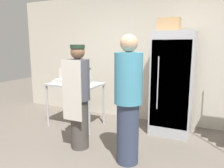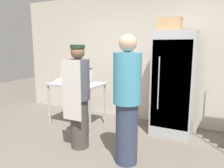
{
  "view_description": "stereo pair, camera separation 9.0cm",
  "coord_description": "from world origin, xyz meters",
  "px_view_note": "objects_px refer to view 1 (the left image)",
  "views": [
    {
      "loc": [
        1.36,
        -2.38,
        1.63
      ],
      "look_at": [
        -0.07,
        0.68,
        1.02
      ],
      "focal_mm": 35.0,
      "sensor_mm": 36.0,
      "label": 1
    },
    {
      "loc": [
        1.44,
        -2.34,
        1.63
      ],
      "look_at": [
        -0.07,
        0.68,
        1.02
      ],
      "focal_mm": 35.0,
      "sensor_mm": 36.0,
      "label": 2
    }
  ],
  "objects_px": {
    "donut_box": "(61,80)",
    "cardboard_storage_box": "(169,25)",
    "blender_pitcher": "(88,76)",
    "person_baker": "(79,96)",
    "refrigerator": "(173,83)",
    "binder_stack": "(78,81)",
    "person_customer": "(128,100)"
  },
  "relations": [
    {
      "from": "donut_box",
      "to": "person_customer",
      "type": "bearing_deg",
      "value": -25.73
    },
    {
      "from": "refrigerator",
      "to": "blender_pitcher",
      "type": "relative_size",
      "value": 6.52
    },
    {
      "from": "person_customer",
      "to": "donut_box",
      "type": "bearing_deg",
      "value": 154.27
    },
    {
      "from": "person_baker",
      "to": "person_customer",
      "type": "relative_size",
      "value": 0.92
    },
    {
      "from": "blender_pitcher",
      "to": "person_baker",
      "type": "distance_m",
      "value": 1.12
    },
    {
      "from": "blender_pitcher",
      "to": "person_customer",
      "type": "bearing_deg",
      "value": -40.74
    },
    {
      "from": "cardboard_storage_box",
      "to": "person_baker",
      "type": "bearing_deg",
      "value": -130.11
    },
    {
      "from": "refrigerator",
      "to": "binder_stack",
      "type": "bearing_deg",
      "value": -159.51
    },
    {
      "from": "person_baker",
      "to": "person_customer",
      "type": "distance_m",
      "value": 0.86
    },
    {
      "from": "binder_stack",
      "to": "cardboard_storage_box",
      "type": "height_order",
      "value": "cardboard_storage_box"
    },
    {
      "from": "blender_pitcher",
      "to": "person_customer",
      "type": "relative_size",
      "value": 0.16
    },
    {
      "from": "refrigerator",
      "to": "person_customer",
      "type": "height_order",
      "value": "refrigerator"
    },
    {
      "from": "refrigerator",
      "to": "cardboard_storage_box",
      "type": "relative_size",
      "value": 4.78
    },
    {
      "from": "refrigerator",
      "to": "binder_stack",
      "type": "height_order",
      "value": "refrigerator"
    },
    {
      "from": "binder_stack",
      "to": "person_customer",
      "type": "relative_size",
      "value": 0.17
    },
    {
      "from": "blender_pitcher",
      "to": "refrigerator",
      "type": "bearing_deg",
      "value": 8.56
    },
    {
      "from": "donut_box",
      "to": "cardboard_storage_box",
      "type": "relative_size",
      "value": 0.73
    },
    {
      "from": "binder_stack",
      "to": "cardboard_storage_box",
      "type": "xyz_separation_m",
      "value": [
        1.53,
        0.63,
        1.03
      ]
    },
    {
      "from": "cardboard_storage_box",
      "to": "person_customer",
      "type": "relative_size",
      "value": 0.22
    },
    {
      "from": "blender_pitcher",
      "to": "person_customer",
      "type": "height_order",
      "value": "person_customer"
    },
    {
      "from": "binder_stack",
      "to": "person_baker",
      "type": "height_order",
      "value": "person_baker"
    },
    {
      "from": "blender_pitcher",
      "to": "person_baker",
      "type": "xyz_separation_m",
      "value": [
        0.44,
        -1.02,
        -0.15
      ]
    },
    {
      "from": "refrigerator",
      "to": "donut_box",
      "type": "bearing_deg",
      "value": -166.66
    },
    {
      "from": "cardboard_storage_box",
      "to": "person_baker",
      "type": "distance_m",
      "value": 2.02
    },
    {
      "from": "refrigerator",
      "to": "blender_pitcher",
      "type": "height_order",
      "value": "refrigerator"
    },
    {
      "from": "person_baker",
      "to": "cardboard_storage_box",
      "type": "bearing_deg",
      "value": 49.89
    },
    {
      "from": "refrigerator",
      "to": "person_baker",
      "type": "height_order",
      "value": "refrigerator"
    },
    {
      "from": "donut_box",
      "to": "blender_pitcher",
      "type": "height_order",
      "value": "blender_pitcher"
    },
    {
      "from": "blender_pitcher",
      "to": "binder_stack",
      "type": "height_order",
      "value": "blender_pitcher"
    },
    {
      "from": "cardboard_storage_box",
      "to": "person_customer",
      "type": "bearing_deg",
      "value": -99.61
    },
    {
      "from": "binder_stack",
      "to": "person_baker",
      "type": "xyz_separation_m",
      "value": [
        0.45,
        -0.65,
        -0.1
      ]
    },
    {
      "from": "blender_pitcher",
      "to": "cardboard_storage_box",
      "type": "height_order",
      "value": "cardboard_storage_box"
    }
  ]
}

